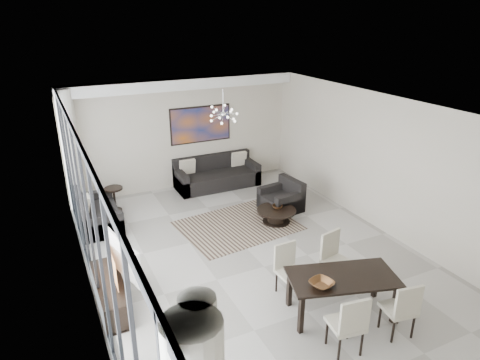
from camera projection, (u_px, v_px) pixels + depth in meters
room_shell at (289, 191)px, 7.62m from camera, size 6.00×9.00×2.90m
window_wall at (96, 228)px, 6.28m from camera, size 0.37×8.95×2.90m
soffit at (183, 84)px, 10.56m from camera, size 5.98×0.40×0.26m
painting at (201, 125)px, 11.31m from camera, size 1.68×0.04×0.98m
chandelier at (223, 114)px, 9.32m from camera, size 0.66×0.66×0.71m
rug at (238, 225)px, 9.50m from camera, size 2.64×2.14×0.01m
coffee_table at (276, 215)px, 9.60m from camera, size 0.88×0.88×0.31m
bowl_coffee at (278, 207)px, 9.61m from camera, size 0.28×0.28×0.07m
sofa_main at (217, 176)px, 11.59m from camera, size 2.22×0.91×0.81m
loveseat at (96, 215)px, 9.40m from camera, size 0.85×1.51×0.76m
armchair at (282, 200)px, 10.21m from camera, size 0.91×0.95×0.72m
side_table at (114, 195)px, 10.08m from camera, size 0.43×0.43×0.59m
tv_console at (111, 293)px, 6.84m from camera, size 0.42×1.48×0.46m
television at (117, 260)px, 6.75m from camera, size 0.41×1.11×0.64m
dining_table at (342, 281)px, 6.53m from camera, size 1.81×1.26×0.69m
dining_chair_sw at (350, 322)px, 5.74m from camera, size 0.50×0.50×0.96m
dining_chair_se at (403, 307)px, 6.07m from camera, size 0.48×0.48×0.92m
dining_chair_nw at (288, 265)px, 7.09m from camera, size 0.43×0.43×0.89m
dining_chair_ne at (334, 255)px, 7.33m from camera, size 0.52×0.52×0.96m
bowl_dining at (322, 284)px, 6.24m from camera, size 0.42×0.42×0.08m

